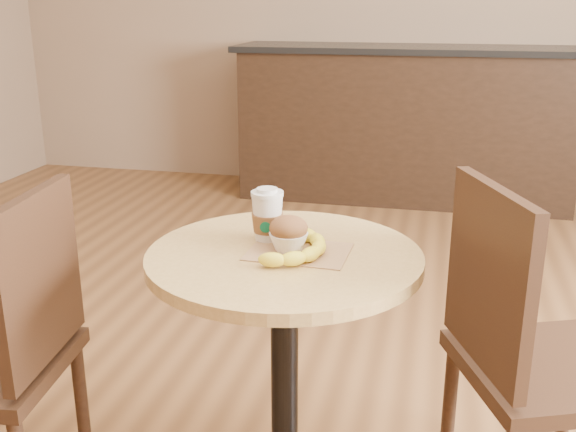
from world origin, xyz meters
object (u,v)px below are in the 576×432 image
object	(u,v)px
banana	(300,247)
coffee_cup	(267,217)
chair_left	(4,350)
muffin	(289,233)
chair_right	(528,353)
cafe_table	(284,336)

from	to	relation	value
banana	coffee_cup	bearing A→B (deg)	158.20
coffee_cup	banana	bearing A→B (deg)	-47.91
chair_left	muffin	bearing A→B (deg)	100.05
chair_right	banana	size ratio (longest dim) A/B	3.77
chair_right	cafe_table	bearing A→B (deg)	73.81
coffee_cup	muffin	xyz separation A→B (m)	(0.07, -0.06, -0.02)
chair_right	muffin	distance (m)	0.65
chair_right	coffee_cup	world-z (taller)	chair_right
cafe_table	coffee_cup	world-z (taller)	coffee_cup
cafe_table	chair_right	xyz separation A→B (m)	(0.59, 0.06, -0.01)
cafe_table	muffin	xyz separation A→B (m)	(0.01, 0.01, 0.27)
cafe_table	muffin	world-z (taller)	muffin
cafe_table	chair_left	xyz separation A→B (m)	(-0.68, -0.19, -0.02)
chair_left	coffee_cup	world-z (taller)	chair_left
muffin	chair_left	bearing A→B (deg)	-163.63
chair_left	muffin	size ratio (longest dim) A/B	9.46
coffee_cup	banana	world-z (taller)	coffee_cup
muffin	chair_right	bearing A→B (deg)	4.47
chair_left	chair_right	bearing A→B (deg)	94.68
chair_right	chair_left	bearing A→B (deg)	79.17
cafe_table	chair_left	world-z (taller)	chair_left
cafe_table	banana	bearing A→B (deg)	-16.31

